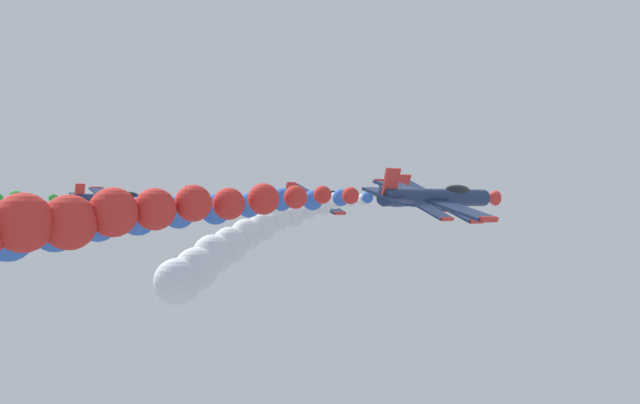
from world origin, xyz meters
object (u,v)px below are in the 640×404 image
object	(u,v)px
airplane_right_inner	(417,198)
airplane_right_outer	(439,197)
airplane_left_inner	(319,197)
airplane_left_outer	(222,201)
airplane_lead	(423,197)
airplane_trailing	(115,198)
airplane_high_slot	(438,197)

from	to	relation	value
airplane_right_inner	airplane_right_outer	bearing A→B (deg)	-36.94
airplane_left_inner	airplane_left_outer	bearing A→B (deg)	-136.42
airplane_lead	airplane_right_outer	xyz separation A→B (m)	(17.32, -15.87, -0.22)
airplane_left_outer	airplane_trailing	distance (m)	12.81
airplane_trailing	airplane_right_outer	bearing A→B (deg)	11.36
airplane_left_inner	airplane_right_outer	size ratio (longest dim) A/B	1.00
airplane_left_inner	airplane_high_slot	xyz separation A→B (m)	(33.72, -16.64, -0.26)
airplane_right_inner	airplane_trailing	size ratio (longest dim) A/B	1.00
airplane_right_inner	airplane_left_outer	xyz separation A→B (m)	(-24.60, -6.70, -0.17)
airplane_trailing	airplane_lead	bearing A→B (deg)	43.58
airplane_left_outer	airplane_high_slot	world-z (taller)	airplane_high_slot
airplane_left_outer	airplane_right_outer	bearing A→B (deg)	-0.60
airplane_left_outer	airplane_high_slot	size ratio (longest dim) A/B	1.00
airplane_right_inner	airplane_high_slot	distance (m)	23.27
airplane_right_inner	airplane_right_outer	xyz separation A→B (m)	(9.39, -7.06, 0.06)
airplane_lead	airplane_left_inner	distance (m)	11.50
airplane_left_inner	airplane_right_inner	distance (m)	16.47
airplane_left_inner	airplane_high_slot	world-z (taller)	airplane_left_inner
airplane_trailing	airplane_high_slot	distance (m)	50.99
airplane_right_outer	airplane_trailing	distance (m)	43.96
airplane_right_outer	airplane_trailing	world-z (taller)	airplane_right_outer
airplane_left_inner	airplane_right_inner	size ratio (longest dim) A/B	1.00
airplane_lead	airplane_trailing	world-z (taller)	airplane_lead
airplane_lead	airplane_left_inner	size ratio (longest dim) A/B	1.00
airplane_left_inner	airplane_left_outer	size ratio (longest dim) A/B	1.00
airplane_left_outer	airplane_left_inner	bearing A→B (deg)	43.58
airplane_right_inner	airplane_trailing	world-z (taller)	airplane_right_inner
airplane_left_outer	airplane_high_slot	distance (m)	42.82
airplane_lead	airplane_right_inner	distance (m)	11.85
airplane_left_outer	airplane_trailing	world-z (taller)	airplane_trailing
airplane_trailing	airplane_left_outer	bearing A→B (deg)	44.73
airplane_right_inner	airplane_lead	bearing A→B (deg)	132.00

